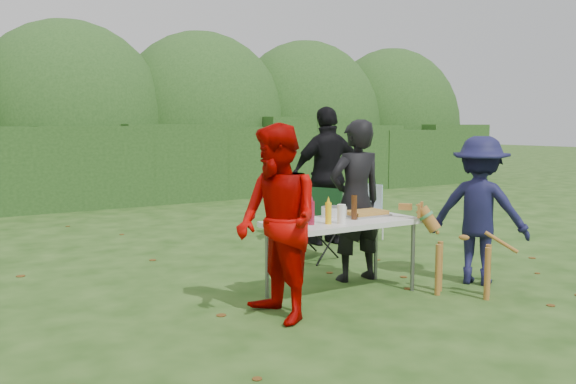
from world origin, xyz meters
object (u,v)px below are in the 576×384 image
ketchup_bottle (311,213)px  paper_towel_roll (287,209)px  person_red_jacket (277,223)px  beer_bottle (354,207)px  person_black_puffy (328,176)px  dog (463,251)px  lawn_chair (362,212)px  folding_table (342,225)px  mustard_bottle (328,213)px  camping_chair (317,224)px  child (479,210)px  person_cook (356,201)px

ketchup_bottle → paper_towel_roll: paper_towel_roll is taller
person_red_jacket → beer_bottle: person_red_jacket is taller
person_black_puffy → paper_towel_roll: (-1.93, -1.98, -0.09)m
person_red_jacket → dog: 1.99m
beer_bottle → paper_towel_roll: bearing=162.0°
paper_towel_roll → lawn_chair: bearing=37.9°
person_black_puffy → beer_bottle: person_black_puffy is taller
folding_table → person_red_jacket: person_red_jacket is taller
dog → mustard_bottle: mustard_bottle is taller
dog → camping_chair: bearing=-30.4°
folding_table → camping_chair: bearing=63.4°
person_red_jacket → mustard_bottle: size_ratio=8.38×
child → person_black_puffy: bearing=-29.1°
camping_chair → ketchup_bottle: bearing=29.0°
child → camping_chair: bearing=-9.0°
folding_table → person_cook: 0.62m
child → lawn_chair: child is taller
dog → lawn_chair: dog is taller
folding_table → child: size_ratio=0.97×
person_cook → beer_bottle: (-0.35, -0.41, 0.00)m
camping_chair → beer_bottle: 1.68m
person_cook → beer_bottle: bearing=55.3°
camping_chair → mustard_bottle: bearing=33.8°
ketchup_bottle → beer_bottle: bearing=3.9°
person_black_puffy → camping_chair: person_black_puffy is taller
beer_bottle → child: bearing=-15.6°
dog → camping_chair: size_ratio=1.04×
camping_chair → lawn_chair: 1.49m
person_cook → lawn_chair: size_ratio=2.14×
person_red_jacket → dog: (1.92, -0.33, -0.40)m
folding_table → person_black_puffy: bearing=56.8°
dog → camping_chair: camping_chair is taller
ketchup_bottle → paper_towel_roll: size_ratio=0.85×
folding_table → person_cook: person_cook is taller
person_black_puffy → dog: person_black_puffy is taller
child → paper_towel_roll: bearing=42.9°
lawn_chair → camping_chair: bearing=9.4°
paper_towel_roll → folding_table: bearing=-17.4°
dog → mustard_bottle: (-1.24, 0.54, 0.41)m
person_red_jacket → person_black_puffy: (2.35, 2.48, 0.12)m
child → dog: 0.65m
dog → beer_bottle: beer_bottle is taller
person_red_jacket → paper_towel_roll: person_red_jacket is taller
person_cook → child: size_ratio=1.11×
folding_table → child: 1.54m
person_black_puffy → dog: size_ratio=2.09×
child → beer_bottle: size_ratio=6.43×
person_red_jacket → child: 2.42m
camping_chair → mustard_bottle: mustard_bottle is taller
mustard_bottle → ketchup_bottle: bearing=163.6°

